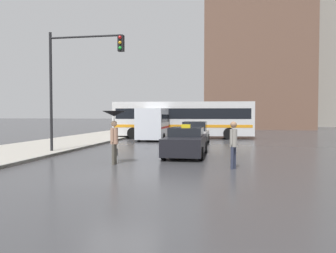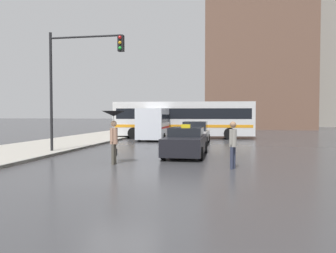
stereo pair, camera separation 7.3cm
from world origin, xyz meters
name	(u,v)px [view 1 (the left image)]	position (x,y,z in m)	size (l,w,h in m)	color
ground_plane	(121,175)	(0.00, 0.00, 0.00)	(300.00, 300.00, 0.00)	#38383A
taxi	(186,142)	(1.53, 5.61, 0.66)	(1.91, 4.54, 1.55)	black
sedan_red	(195,134)	(1.34, 12.45, 0.69)	(1.91, 4.37, 1.54)	#B7B2AD
ambulance_van	(155,123)	(-2.15, 15.56, 1.38)	(2.11, 5.55, 2.49)	silver
city_bus	(183,118)	(-0.15, 17.49, 1.73)	(11.93, 3.54, 3.10)	silver
pedestrian_with_umbrella	(114,123)	(-1.01, 2.27, 1.71)	(0.97, 0.97, 2.18)	#4C473D
pedestrian_man	(233,141)	(3.74, 1.97, 1.04)	(0.36, 0.42, 1.77)	#2D3347
traffic_light	(78,69)	(-3.97, 5.28, 4.35)	(4.01, 0.38, 6.27)	black
building_tower_near	(256,28)	(7.91, 40.85, 15.15)	(14.61, 13.18, 30.30)	brown
building_tower_far	(316,54)	(19.36, 51.75, 12.85)	(10.29, 10.88, 25.70)	gray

